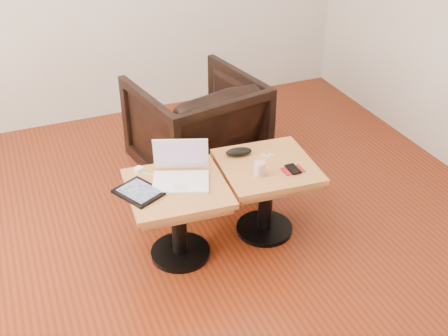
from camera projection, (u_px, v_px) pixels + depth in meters
name	position (u px, v px, depth m)	size (l,w,h in m)	color
room_shell	(179.00, 55.00, 2.59)	(4.52, 4.52, 2.71)	#511E0A
side_table_left	(178.00, 204.00, 3.25)	(0.60, 0.60, 0.51)	black
side_table_right	(266.00, 181.00, 3.45)	(0.60, 0.60, 0.51)	black
laptop	(181.00, 173.00, 3.22)	(0.39, 0.36, 0.23)	white
tablet	(139.00, 192.00, 3.12)	(0.29, 0.31, 0.02)	black
charging_adapter	(139.00, 169.00, 3.31)	(0.04, 0.04, 0.02)	white
glasses_case	(239.00, 152.00, 3.46)	(0.17, 0.07, 0.05)	black
striped_cup	(260.00, 169.00, 3.26)	(0.07, 0.07, 0.09)	#C9566A
earbuds_tangle	(269.00, 156.00, 3.46)	(0.08, 0.05, 0.02)	white
phone_on_sleeve	(293.00, 170.00, 3.32)	(0.13, 0.11, 0.02)	maroon
armchair	(196.00, 127.00, 4.07)	(0.81, 0.83, 0.75)	black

